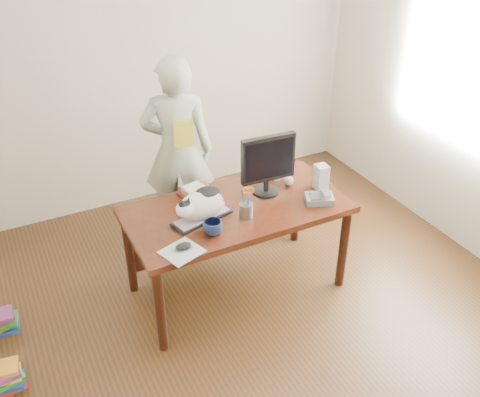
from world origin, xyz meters
name	(u,v)px	position (x,y,z in m)	size (l,w,h in m)	color
room	(283,170)	(0.00, 0.00, 1.35)	(4.50, 4.50, 4.50)	black
desk	(232,218)	(0.00, 0.68, 0.60)	(1.60, 0.80, 0.75)	black
keyboard	(202,217)	(-0.29, 0.57, 0.76)	(0.46, 0.27, 0.03)	black
cat	(200,205)	(-0.30, 0.57, 0.87)	(0.42, 0.28, 0.24)	white
monitor	(268,162)	(0.29, 0.67, 1.01)	(0.42, 0.21, 0.47)	black
pen_cup	(246,209)	(0.00, 0.46, 0.82)	(0.12, 0.12, 0.24)	#939399
mousepad	(182,252)	(-0.55, 0.29, 0.75)	(0.29, 0.28, 0.01)	silver
mouse	(183,246)	(-0.53, 0.31, 0.77)	(0.12, 0.10, 0.04)	black
coffee_mug	(213,228)	(-0.29, 0.38, 0.80)	(0.13, 0.13, 0.10)	black
phone	(320,198)	(0.57, 0.39, 0.78)	(0.24, 0.21, 0.09)	slate
speaker	(321,177)	(0.68, 0.54, 0.85)	(0.10, 0.11, 0.20)	#ADADAF
baseball	(289,181)	(0.49, 0.70, 0.79)	(0.08, 0.08, 0.08)	white
book_stack	(195,192)	(-0.21, 0.87, 0.79)	(0.25, 0.20, 0.08)	#531617
calculator	(277,170)	(0.51, 0.90, 0.78)	(0.16, 0.21, 0.06)	slate
person	(178,151)	(-0.10, 1.50, 0.82)	(0.60, 0.39, 1.64)	silver
held_book	(184,133)	(-0.10, 1.33, 1.05)	(0.18, 0.15, 0.22)	gold
book_pile_a	(4,378)	(-1.75, 0.40, 0.09)	(0.27, 0.22, 0.18)	red
book_pile_b	(0,322)	(-1.72, 0.95, 0.07)	(0.26, 0.20, 0.15)	navy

